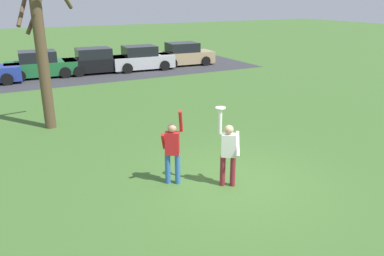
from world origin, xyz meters
name	(u,v)px	position (x,y,z in m)	size (l,w,h in m)	color
ground_plane	(232,183)	(0.00, 0.00, 0.00)	(120.00, 120.00, 0.00)	#426B2D
person_catcher	(228,150)	(-0.19, -0.06, 0.98)	(0.57, 0.53, 2.08)	maroon
person_defender	(172,148)	(-1.39, 0.73, 0.98)	(0.65, 0.63, 2.04)	#3366B7
frisbee_disc	(221,108)	(-0.38, 0.06, 2.09)	(0.25, 0.25, 0.02)	white
parked_car_green	(40,65)	(-2.39, 17.32, 0.73)	(4.21, 2.24, 1.59)	#1E6633
parked_car_black	(96,62)	(0.95, 17.12, 0.73)	(4.21, 2.24, 1.59)	black
parked_car_silver	(141,59)	(3.94, 16.80, 0.73)	(4.21, 2.24, 1.59)	#BCBCC1
parked_car_tan	(184,55)	(7.31, 17.15, 0.73)	(4.21, 2.24, 1.59)	tan
parking_strip	(97,73)	(0.91, 17.03, 0.00)	(21.89, 6.40, 0.01)	#38383D
bare_tree_tall	(39,34)	(-3.49, 6.99, 3.45)	(2.41, 2.00, 7.28)	brown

